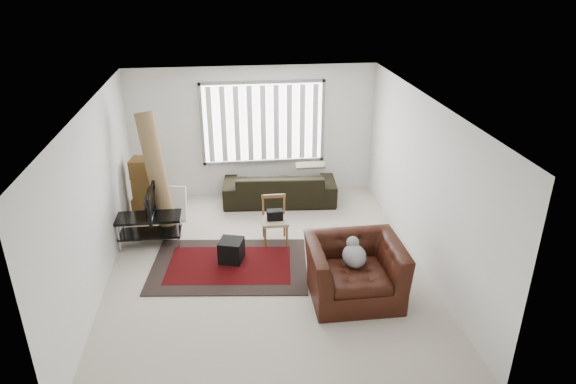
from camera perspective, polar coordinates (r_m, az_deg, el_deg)
name	(u,v)px	position (r m, az deg, el deg)	size (l,w,h in m)	color
room	(264,155)	(8.12, -2.63, 4.16)	(6.00, 6.02, 2.71)	beige
persian_rug	(229,265)	(8.52, -6.53, -8.10)	(2.68, 1.94, 0.02)	black
tv_stand	(149,224)	(9.21, -15.14, -3.46)	(1.10, 0.49, 0.55)	black
tv	(147,203)	(9.03, -15.42, -1.17)	(0.89, 0.12, 0.51)	black
subwoofer	(231,250)	(8.54, -6.31, -6.45)	(0.37, 0.37, 0.37)	black
moving_boxes	(146,191)	(10.12, -15.50, 0.12)	(0.55, 0.51, 1.20)	brown
white_flatpack	(173,203)	(10.03, -12.71, -1.22)	(0.52, 0.08, 0.67)	silver
rolled_rug	(157,174)	(9.39, -14.37, 1.97)	(0.33, 0.33, 2.20)	olive
sofa	(280,182)	(10.44, -0.94, 1.07)	(2.27, 0.98, 0.87)	black
side_chair	(275,218)	(8.96, -1.48, -2.90)	(0.45, 0.45, 0.83)	tan
armchair	(355,267)	(7.57, 7.43, -8.25)	(1.35, 1.18, 1.00)	#34130A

